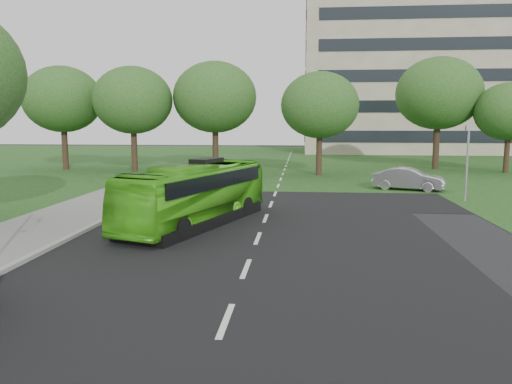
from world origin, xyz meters
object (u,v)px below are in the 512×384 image
Objects in this scene: tree_park_d at (439,94)px; tree_park_b at (215,97)px; tree_park_a at (133,100)px; tree_park_e at (510,111)px; office_building at (440,68)px; sedan at (409,179)px; tree_park_c at (320,105)px; tree_park_f at (62,99)px; bus at (196,194)px; camera_pole at (468,153)px.

tree_park_b is at bearing -170.00° from tree_park_d.
tree_park_e is at bearing 2.99° from tree_park_a.
office_building is 8.86× the size of sedan.
tree_park_c is at bearing -6.39° from tree_park_a.
tree_park_b is at bearing 0.05° from tree_park_f.
bus is 15.64m from camera_pole.
bus is (17.59, -23.87, -5.18)m from tree_park_f.
tree_park_b is at bearing 162.20° from tree_park_c.
tree_park_b is 1.04× the size of bus.
tree_park_e is 1.85× the size of camera_pole.
tree_park_c is 11.52m from sedan.
tree_park_d is 1.33× the size of tree_park_e.
office_building reaches higher than tree_park_f.
tree_park_b is 20.75m from tree_park_d.
tree_park_b is 2.31× the size of camera_pole.
tree_park_a reaches higher than tree_park_e.
tree_park_d is at bearing 30.49° from tree_park_c.
tree_park_c is 23.71m from tree_park_f.
sedan is at bearing -38.31° from tree_park_b.
tree_park_c is 0.91× the size of bus.
tree_park_d is 2.45× the size of camera_pole.
tree_park_b is 2.17× the size of sedan.
office_building is 52.12m from camera_pole.
tree_park_f is (-7.05, 1.12, 0.16)m from tree_park_a.
tree_park_e is at bearing 50.11° from camera_pole.
tree_park_a reaches higher than sedan.
tree_park_c reaches higher than bus.
tree_park_d reaches higher than camera_pole.
tree_park_e is at bearing 66.59° from bus.
sedan is at bearing -25.66° from tree_park_a.
tree_park_a is at bearing -177.01° from tree_park_e.
tree_park_a is 1.09× the size of tree_park_c.
tree_park_c is 0.89× the size of tree_park_f.
bus is 2.22× the size of camera_pole.
tree_park_e is at bearing -94.35° from office_building.
office_building is at bearing 75.49° from tree_park_d.
tree_park_a is 7.30m from tree_park_b.
tree_park_d is at bearing 10.00° from tree_park_b.
office_building is at bearing 50.01° from tree_park_b.
tree_park_d is 1.09× the size of tree_park_f.
tree_park_e is 1.73× the size of sedan.
tree_park_c is at bearing 107.24° from camera_pole.
tree_park_d is 32.87m from bus.
tree_park_a is at bearing -170.29° from tree_park_d.
bus reaches higher than sedan.
tree_park_d is 6.29m from tree_park_e.
tree_park_a is at bearing 83.87° from sedan.
tree_park_f reaches higher than tree_park_c.
tree_park_c is at bearing -149.51° from tree_park_d.
tree_park_f is 2.25× the size of camera_pole.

